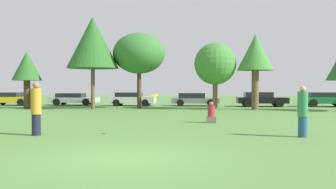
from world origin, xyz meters
TOP-DOWN VIEW (x-y plane):
  - ground_plane at (0.00, 0.00)m, footprint 120.00×120.00m
  - person_thrower at (-4.01, 3.64)m, footprint 0.37×0.37m
  - person_catcher at (5.52, 4.08)m, footprint 0.35×0.35m
  - frisbee at (0.30, 3.86)m, footprint 0.29×0.26m
  - bystander_sitting at (2.45, 8.69)m, footprint 0.47×0.39m
  - tree_0 at (-11.97, 18.50)m, footprint 2.34×2.34m
  - tree_1 at (-6.49, 18.31)m, footprint 4.02×4.02m
  - tree_2 at (-3.05, 19.54)m, footprint 4.19×4.19m
  - tree_3 at (3.02, 19.11)m, footprint 3.26×3.26m
  - tree_4 at (6.04, 18.83)m, footprint 2.75×2.75m
  - parked_car_yellow at (-15.97, 23.17)m, footprint 4.35×2.02m
  - parked_car_silver at (-10.14, 23.90)m, footprint 4.53×2.05m
  - parked_car_white at (-4.42, 23.29)m, footprint 4.22×2.06m
  - parked_car_grey at (1.31, 23.67)m, footprint 4.34×2.01m
  - parked_car_black at (7.19, 23.24)m, footprint 4.35×2.05m
  - parked_car_green at (12.72, 23.61)m, footprint 4.11×1.98m

SIDE VIEW (x-z plane):
  - ground_plane at x=0.00m, z-range 0.00..0.00m
  - bystander_sitting at x=2.45m, z-range -0.10..0.94m
  - parked_car_silver at x=-10.14m, z-range 0.05..1.19m
  - parked_car_grey at x=1.31m, z-range 0.03..1.21m
  - parked_car_yellow at x=-15.97m, z-range 0.04..1.25m
  - parked_car_white at x=-4.42m, z-range 0.04..1.27m
  - parked_car_green at x=12.72m, z-range 0.05..1.31m
  - parked_car_black at x=7.19m, z-range 0.05..1.32m
  - person_catcher at x=5.52m, z-range 0.00..1.81m
  - person_thrower at x=-4.01m, z-range 0.01..1.95m
  - frisbee at x=0.30m, z-range 1.37..1.54m
  - tree_0 at x=-11.97m, z-range 1.03..5.62m
  - tree_3 at x=3.02m, z-range 0.93..6.10m
  - tree_4 at x=6.04m, z-range 1.39..7.15m
  - tree_2 at x=-3.05m, z-range 1.39..7.45m
  - tree_1 at x=-6.49m, z-range 1.58..8.80m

